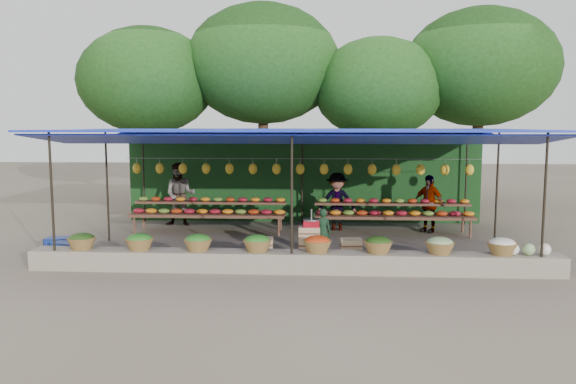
# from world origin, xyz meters

# --- Properties ---
(ground) EXTENTS (60.00, 60.00, 0.00)m
(ground) POSITION_xyz_m (0.00, 0.00, 0.00)
(ground) COLOR brown
(ground) RESTS_ON ground
(stone_curb) EXTENTS (10.60, 0.55, 0.40)m
(stone_curb) POSITION_xyz_m (0.00, -2.75, 0.20)
(stone_curb) COLOR gray
(stone_curb) RESTS_ON ground
(stall_canopy) EXTENTS (10.80, 6.60, 2.82)m
(stall_canopy) POSITION_xyz_m (0.00, 0.06, 2.68)
(stall_canopy) COLOR black
(stall_canopy) RESTS_ON ground
(produce_baskets) EXTENTS (8.98, 0.58, 0.34)m
(produce_baskets) POSITION_xyz_m (-0.10, -2.75, 0.56)
(produce_baskets) COLOR brown
(produce_baskets) RESTS_ON stone_curb
(netting_backdrop) EXTENTS (10.60, 0.06, 2.50)m
(netting_backdrop) POSITION_xyz_m (0.00, 3.15, 1.25)
(netting_backdrop) COLOR #1E4A1A
(netting_backdrop) RESTS_ON ground
(tree_row) EXTENTS (16.51, 5.50, 7.12)m
(tree_row) POSITION_xyz_m (0.50, 6.09, 4.70)
(tree_row) COLOR #361F13
(tree_row) RESTS_ON ground
(fruit_table_left) EXTENTS (4.21, 0.95, 0.93)m
(fruit_table_left) POSITION_xyz_m (-2.49, 1.35, 0.61)
(fruit_table_left) COLOR #543121
(fruit_table_left) RESTS_ON ground
(fruit_table_right) EXTENTS (4.21, 0.95, 0.93)m
(fruit_table_right) POSITION_xyz_m (2.51, 1.35, 0.61)
(fruit_table_right) COLOR #543121
(fruit_table_right) RESTS_ON ground
(crate_counter) EXTENTS (2.37, 0.36, 0.77)m
(crate_counter) POSITION_xyz_m (0.29, -1.94, 0.31)
(crate_counter) COLOR tan
(crate_counter) RESTS_ON ground
(weighing_scale) EXTENTS (0.36, 0.36, 0.38)m
(weighing_scale) POSITION_xyz_m (0.37, -1.94, 0.86)
(weighing_scale) COLOR #B50E1F
(weighing_scale) RESTS_ON crate_counter
(vendor_seated) EXTENTS (0.39, 0.26, 1.06)m
(vendor_seated) POSITION_xyz_m (0.61, -1.23, 0.53)
(vendor_seated) COLOR #18351E
(vendor_seated) RESTS_ON ground
(customer_left) EXTENTS (0.90, 0.71, 1.84)m
(customer_left) POSITION_xyz_m (-3.52, 2.24, 0.92)
(customer_left) COLOR slate
(customer_left) RESTS_ON ground
(customer_mid) EXTENTS (1.08, 0.67, 1.61)m
(customer_mid) POSITION_xyz_m (1.01, 1.81, 0.81)
(customer_mid) COLOR slate
(customer_mid) RESTS_ON ground
(customer_right) EXTENTS (0.96, 0.88, 1.58)m
(customer_right) POSITION_xyz_m (3.50, 1.67, 0.79)
(customer_right) COLOR slate
(customer_right) RESTS_ON ground
(blue_crate_front) EXTENTS (0.63, 0.54, 0.32)m
(blue_crate_front) POSITION_xyz_m (-5.13, -1.71, 0.16)
(blue_crate_front) COLOR navy
(blue_crate_front) RESTS_ON ground
(blue_crate_back) EXTENTS (0.57, 0.41, 0.34)m
(blue_crate_back) POSITION_xyz_m (-5.48, -1.29, 0.17)
(blue_crate_back) COLOR navy
(blue_crate_back) RESTS_ON ground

